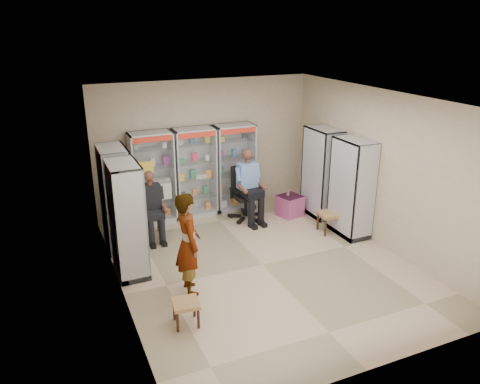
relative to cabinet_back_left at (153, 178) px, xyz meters
name	(u,v)px	position (x,y,z in m)	size (l,w,h in m)	color
floor	(262,265)	(1.30, -2.73, -1.00)	(6.00, 6.00, 0.00)	tan
room_shell	(264,161)	(1.30, -2.73, 0.97)	(5.02, 6.02, 3.01)	#C0AE8E
cabinet_back_left	(153,178)	(0.00, 0.00, 0.00)	(0.90, 0.50, 2.00)	#B7B9BF
cabinet_back_mid	(195,173)	(0.95, 0.00, 0.00)	(0.90, 0.50, 2.00)	silver
cabinet_back_right	(234,168)	(1.90, 0.00, 0.00)	(0.90, 0.50, 2.00)	#BABDC2
cabinet_right_far	(322,173)	(3.53, -1.13, 0.00)	(0.50, 0.90, 2.00)	#A1A2A8
cabinet_right_near	(352,188)	(3.53, -2.23, 0.00)	(0.50, 0.90, 2.00)	#BABBC2
cabinet_left_far	(116,198)	(-0.93, -0.93, 0.00)	(0.50, 0.90, 2.00)	#A8ABAF
cabinet_left_near	(127,220)	(-0.93, -2.03, 0.00)	(0.50, 0.90, 2.00)	silver
wooden_chair	(151,215)	(-0.25, -0.73, -0.53)	(0.42, 0.42, 0.94)	#322313
seated_customer	(151,207)	(-0.25, -0.78, -0.33)	(0.44, 0.60, 1.34)	black
office_chair	(246,193)	(1.90, -0.67, -0.40)	(0.65, 0.65, 1.19)	black
seated_shopkeeper	(247,187)	(1.90, -0.72, -0.24)	(0.50, 0.69, 1.52)	#7699E9
pink_trunk	(290,206)	(2.88, -0.91, -0.77)	(0.49, 0.47, 0.47)	#A74285
tea_glass	(288,193)	(2.85, -0.85, -0.48)	(0.07, 0.07, 0.09)	#631B08
woven_stool_a	(329,222)	(3.20, -2.01, -0.79)	(0.43, 0.43, 0.43)	olive
woven_stool_b	(186,313)	(-0.50, -3.87, -0.81)	(0.37, 0.37, 0.37)	tan
standing_man	(188,244)	(-0.18, -3.04, -0.15)	(0.62, 0.41, 1.71)	#999A9C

